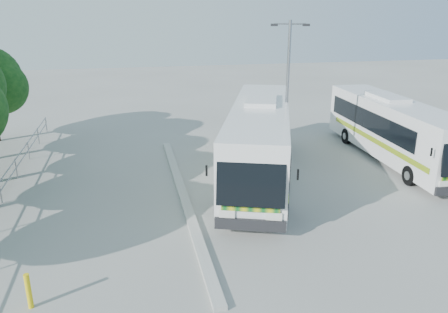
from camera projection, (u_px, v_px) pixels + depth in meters
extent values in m
plane|color=#A1A19B|center=(245.00, 211.00, 18.02)|extent=(100.00, 100.00, 0.00)
cube|color=#B2B2AD|center=(183.00, 195.00, 19.38)|extent=(0.40, 16.00, 0.15)
cylinder|color=gray|center=(5.00, 175.00, 19.38)|extent=(0.06, 22.00, 0.06)
cylinder|color=gray|center=(6.00, 183.00, 19.51)|extent=(0.06, 22.00, 0.06)
cylinder|color=gray|center=(44.00, 128.00, 28.79)|extent=(0.06, 0.06, 1.00)
sphere|color=#0F3811|center=(0.00, 87.00, 26.33)|extent=(3.28, 3.28, 3.28)
cube|color=silver|center=(260.00, 139.00, 21.18)|extent=(6.70, 12.75, 3.20)
cube|color=black|center=(251.00, 178.00, 15.10)|extent=(2.43, 1.26, 2.04)
cube|color=black|center=(234.00, 127.00, 21.81)|extent=(3.43, 9.51, 1.15)
cube|color=black|center=(288.00, 128.00, 21.49)|extent=(3.43, 9.51, 1.15)
cube|color=#0D6022|center=(231.00, 151.00, 21.23)|extent=(3.70, 10.29, 0.29)
cylinder|color=black|center=(225.00, 199.00, 17.93)|extent=(0.65, 1.09, 1.05)
cylinder|color=black|center=(283.00, 202.00, 17.65)|extent=(0.65, 1.09, 1.05)
cylinder|color=black|center=(241.00, 145.00, 25.14)|extent=(0.65, 1.09, 1.05)
cylinder|color=black|center=(283.00, 146.00, 24.86)|extent=(0.65, 1.09, 1.05)
cube|color=silver|center=(393.00, 128.00, 23.81)|extent=(2.94, 11.52, 2.90)
cube|color=black|center=(368.00, 120.00, 24.04)|extent=(0.50, 9.12, 1.05)
cube|color=black|center=(408.00, 118.00, 24.42)|extent=(0.50, 9.12, 1.05)
cube|color=#0D5C10|center=(374.00, 140.00, 23.53)|extent=(0.52, 9.88, 0.27)
cylinder|color=black|center=(410.00, 176.00, 20.59)|extent=(0.33, 0.96, 0.95)
cylinder|color=black|center=(347.00, 136.00, 27.08)|extent=(0.33, 0.96, 0.95)
cylinder|color=black|center=(379.00, 134.00, 27.42)|extent=(0.33, 0.96, 0.95)
cylinder|color=gray|center=(287.00, 99.00, 21.47)|extent=(0.18, 0.18, 7.47)
cylinder|color=gray|center=(290.00, 24.00, 20.34)|extent=(1.47, 0.41, 0.07)
cube|color=black|center=(274.00, 25.00, 20.37)|extent=(0.36, 0.24, 0.11)
cube|color=black|center=(306.00, 25.00, 20.35)|extent=(0.36, 0.24, 0.11)
cylinder|color=yellow|center=(29.00, 291.00, 12.01)|extent=(0.18, 0.18, 1.07)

